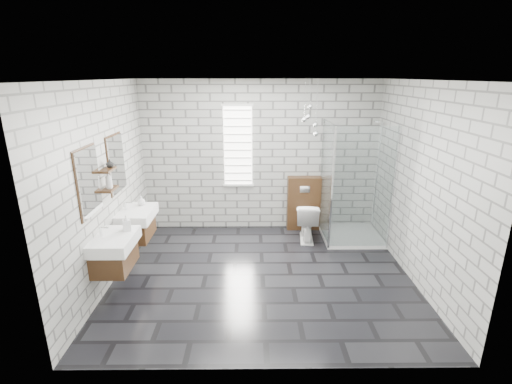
{
  "coord_description": "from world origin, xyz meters",
  "views": [
    {
      "loc": [
        -0.14,
        -4.75,
        2.76
      ],
      "look_at": [
        -0.09,
        0.35,
        1.15
      ],
      "focal_mm": 26.0,
      "sensor_mm": 36.0,
      "label": 1
    }
  ],
  "objects_px": {
    "vanity_left": "(111,243)",
    "toilet": "(307,221)",
    "shower_enclosure": "(348,213)",
    "vanity_right": "(134,216)",
    "cistern_panel": "(304,203)"
  },
  "relations": [
    {
      "from": "vanity_right",
      "to": "shower_enclosure",
      "type": "height_order",
      "value": "shower_enclosure"
    },
    {
      "from": "cistern_panel",
      "to": "vanity_right",
      "type": "bearing_deg",
      "value": -154.86
    },
    {
      "from": "shower_enclosure",
      "to": "toilet",
      "type": "distance_m",
      "value": 0.72
    },
    {
      "from": "vanity_left",
      "to": "vanity_right",
      "type": "height_order",
      "value": "same"
    },
    {
      "from": "vanity_right",
      "to": "shower_enclosure",
      "type": "bearing_deg",
      "value": 12.46
    },
    {
      "from": "vanity_left",
      "to": "cistern_panel",
      "type": "height_order",
      "value": "vanity_left"
    },
    {
      "from": "vanity_right",
      "to": "toilet",
      "type": "bearing_deg",
      "value": 16.29
    },
    {
      "from": "vanity_right",
      "to": "shower_enclosure",
      "type": "distance_m",
      "value": 3.5
    },
    {
      "from": "vanity_left",
      "to": "cistern_panel",
      "type": "bearing_deg",
      "value": 39.24
    },
    {
      "from": "cistern_panel",
      "to": "shower_enclosure",
      "type": "height_order",
      "value": "shower_enclosure"
    },
    {
      "from": "toilet",
      "to": "vanity_left",
      "type": "bearing_deg",
      "value": 37.67
    },
    {
      "from": "shower_enclosure",
      "to": "vanity_left",
      "type": "bearing_deg",
      "value": -153.57
    },
    {
      "from": "vanity_left",
      "to": "cistern_panel",
      "type": "distance_m",
      "value": 3.5
    },
    {
      "from": "shower_enclosure",
      "to": "cistern_panel",
      "type": "bearing_deg",
      "value": 143.59
    },
    {
      "from": "vanity_left",
      "to": "toilet",
      "type": "relative_size",
      "value": 2.31
    }
  ]
}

